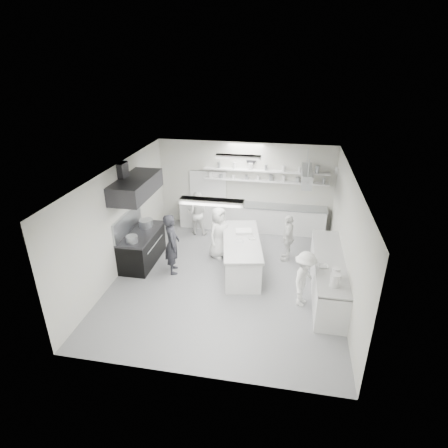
% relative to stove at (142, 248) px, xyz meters
% --- Properties ---
extents(floor, '(6.00, 7.00, 0.02)m').
position_rel_stove_xyz_m(floor, '(2.60, -0.40, -0.46)').
color(floor, gray).
rests_on(floor, ground).
extents(ceiling, '(6.00, 7.00, 0.02)m').
position_rel_stove_xyz_m(ceiling, '(2.60, -0.40, 2.56)').
color(ceiling, white).
rests_on(ceiling, wall_back).
extents(wall_back, '(6.00, 0.04, 3.00)m').
position_rel_stove_xyz_m(wall_back, '(2.60, 3.10, 1.05)').
color(wall_back, '#BCBCBC').
rests_on(wall_back, floor).
extents(wall_front, '(6.00, 0.04, 3.00)m').
position_rel_stove_xyz_m(wall_front, '(2.60, -3.90, 1.05)').
color(wall_front, '#BCBCBC').
rests_on(wall_front, floor).
extents(wall_left, '(0.04, 7.00, 3.00)m').
position_rel_stove_xyz_m(wall_left, '(-0.40, -0.40, 1.05)').
color(wall_left, '#BCBCBC').
rests_on(wall_left, floor).
extents(wall_right, '(0.04, 7.00, 3.00)m').
position_rel_stove_xyz_m(wall_right, '(5.60, -0.40, 1.05)').
color(wall_right, '#BCBCBC').
rests_on(wall_right, floor).
extents(stove, '(0.80, 1.80, 0.90)m').
position_rel_stove_xyz_m(stove, '(0.00, 0.00, 0.00)').
color(stove, black).
rests_on(stove, floor).
extents(exhaust_hood, '(0.85, 2.00, 0.50)m').
position_rel_stove_xyz_m(exhaust_hood, '(0.00, -0.00, 1.90)').
color(exhaust_hood, '#2C2C30').
rests_on(exhaust_hood, wall_left).
extents(back_counter, '(5.00, 0.60, 0.92)m').
position_rel_stove_xyz_m(back_counter, '(2.90, 2.80, 0.01)').
color(back_counter, silver).
rests_on(back_counter, floor).
extents(shelf_lower, '(4.20, 0.26, 0.04)m').
position_rel_stove_xyz_m(shelf_lower, '(3.30, 2.97, 1.30)').
color(shelf_lower, silver).
rests_on(shelf_lower, wall_back).
extents(shelf_upper, '(4.20, 0.26, 0.04)m').
position_rel_stove_xyz_m(shelf_upper, '(3.30, 2.97, 1.65)').
color(shelf_upper, silver).
rests_on(shelf_upper, wall_back).
extents(pass_through_window, '(1.30, 0.04, 1.00)m').
position_rel_stove_xyz_m(pass_through_window, '(1.30, 3.08, 1.00)').
color(pass_through_window, black).
rests_on(pass_through_window, wall_back).
extents(wall_clock, '(0.32, 0.05, 0.32)m').
position_rel_stove_xyz_m(wall_clock, '(2.80, 3.06, 2.00)').
color(wall_clock, white).
rests_on(wall_clock, wall_back).
extents(right_counter, '(0.74, 3.30, 0.94)m').
position_rel_stove_xyz_m(right_counter, '(5.25, -0.60, 0.02)').
color(right_counter, silver).
rests_on(right_counter, floor).
extents(pot_rack, '(0.30, 1.60, 0.40)m').
position_rel_stove_xyz_m(pot_rack, '(4.60, 2.00, 1.85)').
color(pot_rack, '#A6AAB1').
rests_on(pot_rack, ceiling).
extents(light_fixture_front, '(1.30, 0.25, 0.10)m').
position_rel_stove_xyz_m(light_fixture_front, '(2.60, -2.20, 2.49)').
color(light_fixture_front, silver).
rests_on(light_fixture_front, ceiling).
extents(light_fixture_rear, '(1.30, 0.25, 0.10)m').
position_rel_stove_xyz_m(light_fixture_rear, '(2.60, 1.40, 2.49)').
color(light_fixture_rear, silver).
rests_on(light_fixture_rear, ceiling).
extents(prep_island, '(1.37, 2.60, 0.91)m').
position_rel_stove_xyz_m(prep_island, '(2.92, 0.09, 0.01)').
color(prep_island, silver).
rests_on(prep_island, floor).
extents(stove_pot, '(0.37, 0.37, 0.27)m').
position_rel_stove_xyz_m(stove_pot, '(0.00, 0.39, 0.59)').
color(stove_pot, '#A6AAB1').
rests_on(stove_pot, stove).
extents(cook_stove, '(0.61, 0.74, 1.74)m').
position_rel_stove_xyz_m(cook_stove, '(1.05, -0.35, 0.42)').
color(cook_stove, '#25262C').
rests_on(cook_stove, floor).
extents(cook_back, '(0.74, 0.59, 1.49)m').
position_rel_stove_xyz_m(cook_back, '(1.12, 2.15, 0.30)').
color(cook_back, white).
rests_on(cook_back, floor).
extents(cook_island_left, '(0.80, 0.92, 1.59)m').
position_rel_stove_xyz_m(cook_island_left, '(2.14, 0.73, 0.34)').
color(cook_island_left, white).
rests_on(cook_island_left, floor).
extents(cook_island_right, '(0.45, 0.88, 1.45)m').
position_rel_stove_xyz_m(cook_island_right, '(4.19, 0.91, 0.27)').
color(cook_island_right, white).
rests_on(cook_island_right, floor).
extents(cook_right, '(0.81, 1.05, 1.44)m').
position_rel_stove_xyz_m(cook_right, '(4.63, -1.23, 0.27)').
color(cook_right, white).
rests_on(cook_right, floor).
extents(bowl_island_a, '(0.29, 0.29, 0.06)m').
position_rel_stove_xyz_m(bowl_island_a, '(2.88, -0.02, 0.49)').
color(bowl_island_a, '#A6AAB1').
rests_on(bowl_island_a, prep_island).
extents(bowl_island_b, '(0.28, 0.28, 0.07)m').
position_rel_stove_xyz_m(bowl_island_b, '(3.19, 0.20, 0.50)').
color(bowl_island_b, silver).
rests_on(bowl_island_b, prep_island).
extents(bowl_right, '(0.27, 0.27, 0.06)m').
position_rel_stove_xyz_m(bowl_right, '(5.05, -0.99, 0.52)').
color(bowl_right, silver).
rests_on(bowl_right, right_counter).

